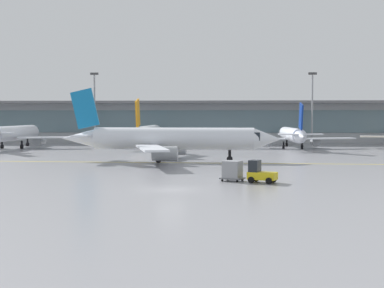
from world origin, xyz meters
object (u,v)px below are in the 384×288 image
at_px(apron_light_mast_2, 312,105).
at_px(gate_airplane_2, 148,133).
at_px(cargo_dolly_lead, 232,170).
at_px(apron_light_mast_1, 95,105).
at_px(taxiing_regional_jet, 171,139).
at_px(gate_airplane_3, 292,135).
at_px(gate_airplane_1, 14,134).
at_px(baggage_tug, 260,173).

bearing_deg(apron_light_mast_2, gate_airplane_2, -162.43).
height_order(cargo_dolly_lead, apron_light_mast_1, apron_light_mast_1).
height_order(taxiing_regional_jet, cargo_dolly_lead, taxiing_regional_jet).
relative_size(apron_light_mast_1, apron_light_mast_2, 1.02).
height_order(cargo_dolly_lead, apron_light_mast_2, apron_light_mast_2).
xyz_separation_m(apron_light_mast_1, apron_light_mast_2, (47.43, -1.92, -0.14)).
bearing_deg(gate_airplane_3, gate_airplane_2, 84.94).
distance_m(gate_airplane_1, taxiing_regional_jet, 43.69).
bearing_deg(gate_airplane_3, apron_light_mast_1, 69.52).
distance_m(gate_airplane_3, apron_light_mast_1, 44.40).
bearing_deg(taxiing_regional_jet, cargo_dolly_lead, -67.98).
bearing_deg(baggage_tug, gate_airplane_2, 130.07).
xyz_separation_m(gate_airplane_3, apron_light_mast_1, (-41.49, 14.63, 6.01)).
bearing_deg(gate_airplane_2, cargo_dolly_lead, -162.80).
bearing_deg(gate_airplane_1, baggage_tug, -141.01).
xyz_separation_m(gate_airplane_1, gate_airplane_2, (25.25, 4.24, -0.01)).
xyz_separation_m(gate_airplane_1, apron_light_mast_1, (11.79, 16.91, 5.77)).
bearing_deg(gate_airplane_1, apron_light_mast_1, -35.47).
bearing_deg(apron_light_mast_2, gate_airplane_3, -115.06).
xyz_separation_m(gate_airplane_2, taxiing_regional_jet, (7.50, -33.15, 0.22)).
bearing_deg(gate_airplane_2, apron_light_mast_2, -70.72).
bearing_deg(cargo_dolly_lead, baggage_tug, -0.00).
xyz_separation_m(gate_airplane_3, cargo_dolly_lead, (-12.69, -53.39, -1.51)).
bearing_deg(apron_light_mast_1, baggage_tug, -65.59).
height_order(gate_airplane_3, apron_light_mast_1, apron_light_mast_1).
xyz_separation_m(taxiing_regional_jet, baggage_tug, (10.38, -23.25, -2.12)).
height_order(gate_airplane_1, gate_airplane_2, gate_airplane_1).
relative_size(gate_airplane_2, apron_light_mast_2, 1.81).
bearing_deg(apron_light_mast_2, apron_light_mast_1, 177.69).
xyz_separation_m(gate_airplane_1, baggage_tug, (43.13, -52.16, -1.91)).
height_order(gate_airplane_2, apron_light_mast_1, apron_light_mast_1).
bearing_deg(baggage_tug, gate_airplane_1, 152.06).
distance_m(taxiing_regional_jet, baggage_tug, 25.55).
bearing_deg(apron_light_mast_1, taxiing_regional_jet, -65.42).
bearing_deg(gate_airplane_1, gate_airplane_2, -81.07).
bearing_deg(taxiing_regional_jet, gate_airplane_2, 105.33).
xyz_separation_m(gate_airplane_3, apron_light_mast_2, (5.95, 12.72, 5.87)).
bearing_deg(apron_light_mast_1, gate_airplane_1, -124.88).
xyz_separation_m(gate_airplane_3, baggage_tug, (-10.14, -54.44, -1.67)).
bearing_deg(cargo_dolly_lead, gate_airplane_1, 150.93).
xyz_separation_m(baggage_tug, cargo_dolly_lead, (-2.54, 1.05, 0.16)).
xyz_separation_m(gate_airplane_1, taxiing_regional_jet, (32.75, -28.91, 0.21)).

